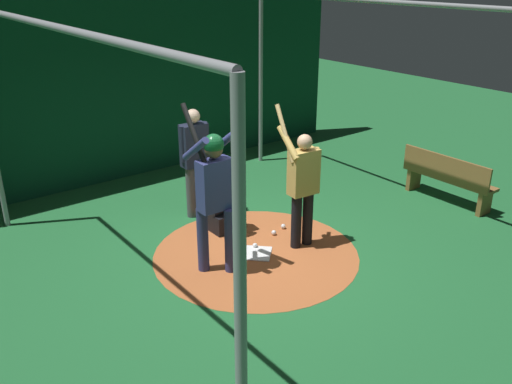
{
  "coord_description": "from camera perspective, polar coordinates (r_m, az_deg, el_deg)",
  "views": [
    {
      "loc": [
        5.38,
        -4.15,
        3.78
      ],
      "look_at": [
        0.0,
        0.0,
        0.95
      ],
      "focal_mm": 38.32,
      "sensor_mm": 36.0,
      "label": 1
    }
  ],
  "objects": [
    {
      "name": "bench",
      "position": [
        9.82,
        19.33,
        1.43
      ],
      "size": [
        1.64,
        0.36,
        0.85
      ],
      "color": "olive",
      "rests_on": "ground"
    },
    {
      "name": "batter",
      "position": [
        6.9,
        -4.39,
        0.28
      ],
      "size": [
        0.68,
        0.49,
        2.21
      ],
      "color": "navy",
      "rests_on": "ground"
    },
    {
      "name": "back_wall",
      "position": [
        10.48,
        -13.88,
        11.13
      ],
      "size": [
        0.22,
        9.78,
        3.59
      ],
      "color": "#0C3D26",
      "rests_on": "ground"
    },
    {
      "name": "cage_frame",
      "position": [
        6.95,
        -0.0,
        10.59
      ],
      "size": [
        6.32,
        5.13,
        3.32
      ],
      "color": "gray",
      "rests_on": "ground"
    },
    {
      "name": "ground_plane",
      "position": [
        7.77,
        -0.0,
        -6.48
      ],
      "size": [
        25.78,
        25.78,
        0.0
      ],
      "primitive_type": "plane",
      "color": "#216633"
    },
    {
      "name": "dirt_circle",
      "position": [
        7.77,
        -0.0,
        -6.46
      ],
      "size": [
        2.9,
        2.9,
        0.01
      ],
      "primitive_type": "cylinder",
      "color": "#B76033",
      "rests_on": "ground"
    },
    {
      "name": "home_plate",
      "position": [
        7.77,
        -0.0,
        -6.4
      ],
      "size": [
        0.59,
        0.59,
        0.01
      ],
      "primitive_type": "cube",
      "rotation": [
        0.0,
        0.0,
        0.79
      ],
      "color": "white",
      "rests_on": "dirt_circle"
    },
    {
      "name": "baseball_1",
      "position": [
        8.27,
        1.87,
        -4.26
      ],
      "size": [
        0.07,
        0.07,
        0.07
      ],
      "primitive_type": "sphere",
      "color": "white",
      "rests_on": "dirt_circle"
    },
    {
      "name": "catcher",
      "position": [
        8.28,
        -3.34,
        -1.69
      ],
      "size": [
        0.58,
        0.4,
        0.96
      ],
      "color": "black",
      "rests_on": "ground"
    },
    {
      "name": "baseball_0",
      "position": [
        7.9,
        -0.11,
        -5.61
      ],
      "size": [
        0.07,
        0.07,
        0.07
      ],
      "primitive_type": "sphere",
      "color": "white",
      "rests_on": "dirt_circle"
    },
    {
      "name": "baseball_2",
      "position": [
        8.47,
        2.86,
        -3.6
      ],
      "size": [
        0.07,
        0.07,
        0.07
      ],
      "primitive_type": "sphere",
      "color": "white",
      "rests_on": "dirt_circle"
    },
    {
      "name": "umpire",
      "position": [
        8.63,
        -6.42,
        3.64
      ],
      "size": [
        0.22,
        0.49,
        1.76
      ],
      "color": "#4C4C51",
      "rests_on": "ground"
    },
    {
      "name": "visitor",
      "position": [
        7.63,
        4.89,
        0.95
      ],
      "size": [
        0.56,
        0.5,
        2.05
      ],
      "rotation": [
        0.0,
        0.0,
        -0.1
      ],
      "color": "black",
      "rests_on": "ground"
    }
  ]
}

